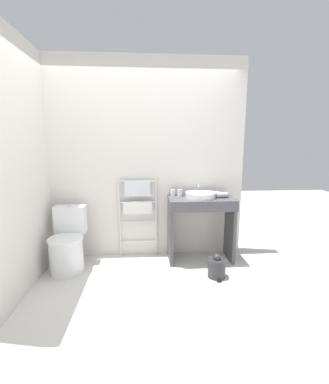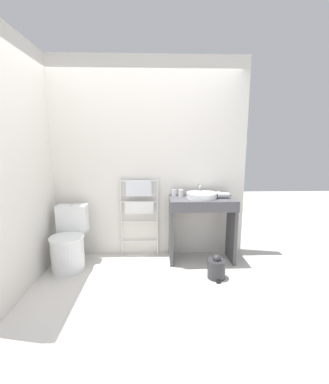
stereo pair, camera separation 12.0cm
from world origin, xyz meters
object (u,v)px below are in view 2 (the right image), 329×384
object	(u,v)px
trash_bin	(216,268)
toilet	(69,244)
cup_near_wall	(174,193)
cup_near_edge	(181,193)
sink_basin	(202,195)
towel_radiator	(139,203)
hair_dryer	(223,195)

from	to	relation	value
trash_bin	toilet	bearing A→B (deg)	170.01
cup_near_wall	toilet	bearing A→B (deg)	-166.77
toilet	cup_near_edge	distance (m)	1.57
toilet	sink_basin	xyz separation A→B (m)	(1.69, 0.17, 0.58)
towel_radiator	hair_dryer	world-z (taller)	towel_radiator
sink_basin	cup_near_wall	size ratio (longest dim) A/B	4.31
sink_basin	hair_dryer	world-z (taller)	hair_dryer
sink_basin	trash_bin	world-z (taller)	sink_basin
toilet	cup_near_edge	world-z (taller)	cup_near_edge
toilet	towel_radiator	world-z (taller)	towel_radiator
towel_radiator	cup_near_edge	world-z (taller)	towel_radiator
towel_radiator	sink_basin	distance (m)	0.85
toilet	cup_near_wall	bearing A→B (deg)	13.23
sink_basin	cup_near_wall	world-z (taller)	cup_near_wall
cup_near_wall	trash_bin	bearing A→B (deg)	-54.06
towel_radiator	sink_basin	xyz separation A→B (m)	(0.83, -0.17, 0.14)
toilet	towel_radiator	size ratio (longest dim) A/B	0.71
toilet	cup_near_wall	xyz separation A→B (m)	(1.34, 0.32, 0.59)
towel_radiator	hair_dryer	distance (m)	1.13
towel_radiator	trash_bin	world-z (taller)	towel_radiator
hair_dryer	trash_bin	xyz separation A→B (m)	(-0.17, -0.49, -0.78)
sink_basin	cup_near_edge	xyz separation A→B (m)	(-0.26, 0.11, 0.01)
cup_near_wall	trash_bin	distance (m)	1.11
towel_radiator	trash_bin	xyz separation A→B (m)	(0.94, -0.66, -0.64)
toilet	cup_near_edge	size ratio (longest dim) A/B	8.37
towel_radiator	hair_dryer	bearing A→B (deg)	-8.61
towel_radiator	trash_bin	bearing A→B (deg)	-35.09
toilet	trash_bin	xyz separation A→B (m)	(1.80, -0.32, -0.19)
hair_dryer	trash_bin	world-z (taller)	hair_dryer
cup_near_edge	trash_bin	world-z (taller)	cup_near_edge
toilet	cup_near_edge	xyz separation A→B (m)	(1.43, 0.28, 0.59)
towel_radiator	cup_near_edge	size ratio (longest dim) A/B	11.81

